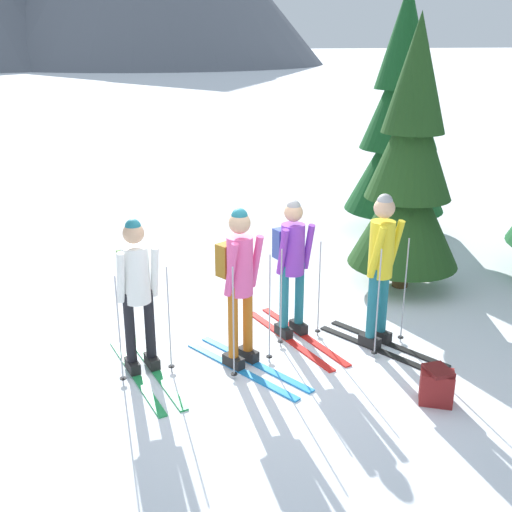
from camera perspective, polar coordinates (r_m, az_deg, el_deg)
name	(u,v)px	position (r m, az deg, el deg)	size (l,w,h in m)	color
ground_plane	(250,351)	(7.29, -0.51, -8.71)	(400.00, 400.00, 0.00)	white
skier_in_white	(137,288)	(6.61, -10.92, -2.90)	(0.67, 1.77, 1.72)	green
skier_in_pink	(239,279)	(6.58, -1.54, -2.11)	(1.10, 1.63, 1.80)	#1E84D1
skier_in_purple	(292,261)	(7.29, 3.33, -0.51)	(0.76, 1.80, 1.70)	red
skier_in_yellow	(381,264)	(7.15, 11.46, -0.69)	(1.06, 1.57, 1.83)	black
pine_tree_mid	(409,170)	(8.84, 13.94, 7.72)	(1.56, 1.56, 3.78)	#51381E
pine_tree_far	(399,123)	(11.56, 13.08, 11.86)	(1.82, 1.82, 4.39)	#51381E
backpack_on_snow_front	(437,386)	(6.51, 16.31, -11.40)	(0.40, 0.37, 0.38)	maroon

